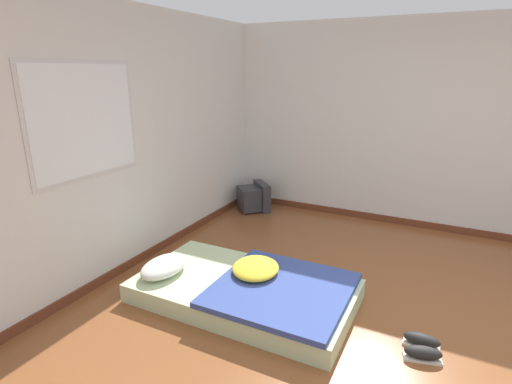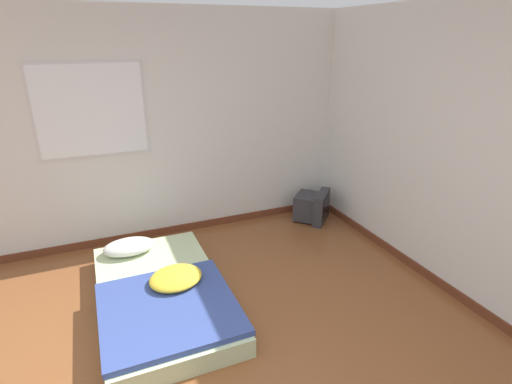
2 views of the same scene
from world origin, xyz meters
name	(u,v)px [view 1 (image 1 of 2)]	position (x,y,z in m)	size (l,w,h in m)	color
ground_plane	(424,362)	(0.00, 0.00, 0.00)	(20.00, 20.00, 0.00)	brown
wall_back	(105,148)	(0.00, 2.91, 1.29)	(7.79, 0.08, 2.60)	silver
wall_right	(458,130)	(2.72, 0.00, 1.29)	(0.08, 8.16, 2.60)	silver
mattress_bed	(245,288)	(0.13, 1.51, 0.12)	(1.09, 1.92, 0.32)	beige
crt_tv	(255,198)	(2.31, 2.52, 0.19)	(0.57, 0.57, 0.40)	#333338
sneaker_pair	(423,347)	(0.10, 0.02, 0.05)	(0.29, 0.29, 0.10)	silver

